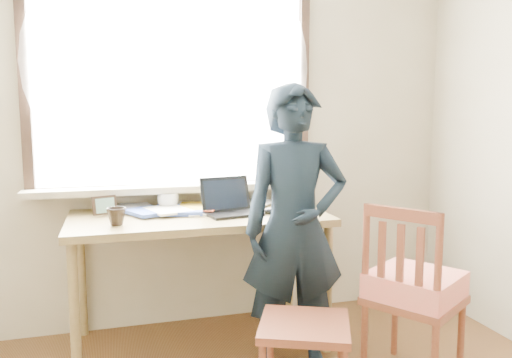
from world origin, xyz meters
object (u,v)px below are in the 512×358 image
object	(u,v)px
desk	(199,228)
laptop	(230,205)
mug_dark	(117,217)
work_chair	(304,336)
person	(295,229)
mug_white	(168,201)
side_chair	(414,288)

from	to	relation	value
desk	laptop	world-z (taller)	laptop
mug_dark	work_chair	world-z (taller)	mug_dark
work_chair	person	bearing A→B (deg)	76.40
work_chair	mug_white	bearing A→B (deg)	116.30
side_chair	person	size ratio (longest dim) A/B	0.60
laptop	side_chair	size ratio (longest dim) A/B	0.38
laptop	side_chair	distance (m)	1.13
side_chair	work_chair	bearing A→B (deg)	-172.15
desk	laptop	distance (m)	0.23
desk	work_chair	distance (m)	0.96
work_chair	person	distance (m)	0.59
laptop	mug_dark	world-z (taller)	laptop
mug_dark	laptop	bearing A→B (deg)	11.98
desk	side_chair	xyz separation A→B (m)	(1.00, -0.73, -0.23)
laptop	mug_dark	size ratio (longest dim) A/B	3.51
mug_dark	side_chair	distance (m)	1.62
mug_white	person	distance (m)	0.89
desk	side_chair	bearing A→B (deg)	-36.06
person	laptop	bearing A→B (deg)	132.24
mug_dark	work_chair	xyz separation A→B (m)	(0.83, -0.64, -0.49)
laptop	mug_white	size ratio (longest dim) A/B	2.75
person	work_chair	bearing A→B (deg)	-96.11
desk	side_chair	distance (m)	1.26
person	side_chair	bearing A→B (deg)	-21.58
mug_white	side_chair	distance (m)	1.54
laptop	mug_dark	bearing A→B (deg)	-168.02
mug_white	mug_dark	world-z (taller)	mug_white
side_chair	mug_dark	bearing A→B (deg)	159.43
work_chair	person	size ratio (longest dim) A/B	0.35
laptop	person	distance (m)	0.48
mug_dark	person	xyz separation A→B (m)	(0.93, -0.25, -0.07)
desk	mug_white	world-z (taller)	mug_white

